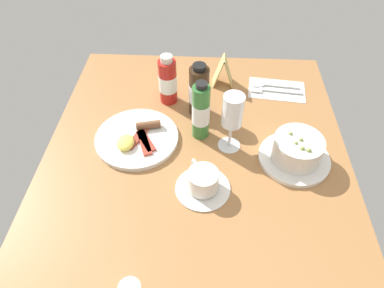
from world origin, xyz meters
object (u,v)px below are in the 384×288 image
at_px(coffee_cup, 203,182).
at_px(porridge_bowl, 297,150).
at_px(sauce_bottle_brown, 199,91).
at_px(breakfast_plate, 137,138).
at_px(sauce_bottle_green, 201,112).
at_px(menu_card, 223,71).
at_px(sauce_bottle_red, 168,81).
at_px(cutlery_setting, 275,89).
at_px(wine_glass, 233,113).

bearing_deg(coffee_cup, porridge_bowl, -65.95).
relative_size(sauce_bottle_brown, breakfast_plate, 0.72).
height_order(sauce_bottle_green, menu_card, sauce_bottle_green).
bearing_deg(sauce_bottle_brown, sauce_bottle_red, 61.97).
distance_m(sauce_bottle_brown, menu_card, 0.17).
height_order(cutlery_setting, breakfast_plate, breakfast_plate).
xyz_separation_m(sauce_bottle_brown, sauce_bottle_green, (-0.10, -0.01, 0.01)).
bearing_deg(cutlery_setting, sauce_bottle_brown, 116.01).
relative_size(porridge_bowl, breakfast_plate, 0.81).
bearing_deg(sauce_bottle_green, sauce_bottle_red, 35.52).
bearing_deg(wine_glass, breakfast_plate, 88.63).
xyz_separation_m(coffee_cup, breakfast_plate, (0.16, 0.19, -0.02)).
bearing_deg(sauce_bottle_red, menu_card, -60.53).
bearing_deg(cutlery_setting, sauce_bottle_green, 132.41).
xyz_separation_m(coffee_cup, menu_card, (0.44, -0.05, 0.02)).
relative_size(sauce_bottle_green, breakfast_plate, 0.77).
xyz_separation_m(sauce_bottle_brown, sauce_bottle_red, (0.05, 0.10, -0.01)).
xyz_separation_m(porridge_bowl, sauce_bottle_brown, (0.18, 0.27, 0.04)).
height_order(wine_glass, menu_card, wine_glass).
distance_m(cutlery_setting, coffee_cup, 0.48).
xyz_separation_m(wine_glass, sauce_bottle_green, (0.04, 0.08, -0.04)).
xyz_separation_m(cutlery_setting, sauce_bottle_brown, (-0.12, 0.25, 0.08)).
height_order(wine_glass, breakfast_plate, wine_glass).
relative_size(porridge_bowl, sauce_bottle_brown, 1.12).
relative_size(cutlery_setting, wine_glass, 1.11).
bearing_deg(sauce_bottle_red, sauce_bottle_green, -144.48).
bearing_deg(sauce_bottle_green, cutlery_setting, -47.59).
relative_size(sauce_bottle_green, menu_card, 1.80).
bearing_deg(porridge_bowl, menu_card, 29.91).
bearing_deg(coffee_cup, wine_glass, -24.39).
xyz_separation_m(wine_glass, sauce_bottle_brown, (0.14, 0.09, -0.04)).
distance_m(coffee_cup, menu_card, 0.45).
bearing_deg(menu_card, cutlery_setting, -98.37).
height_order(porridge_bowl, breakfast_plate, porridge_bowl).
xyz_separation_m(sauce_bottle_green, sauce_bottle_red, (0.15, 0.11, -0.01)).
distance_m(breakfast_plate, menu_card, 0.38).
xyz_separation_m(coffee_cup, sauce_bottle_brown, (0.29, 0.02, 0.05)).
distance_m(wine_glass, sauce_bottle_red, 0.27).
distance_m(coffee_cup, sauce_bottle_green, 0.20).
bearing_deg(sauce_bottle_red, wine_glass, -135.21).
bearing_deg(menu_card, breakfast_plate, 138.83).
height_order(sauce_bottle_brown, menu_card, sauce_bottle_brown).
distance_m(porridge_bowl, menu_card, 0.38).
bearing_deg(wine_glass, coffee_cup, 155.61).
relative_size(porridge_bowl, sauce_bottle_red, 1.18).
relative_size(wine_glass, breakfast_plate, 0.75).
distance_m(porridge_bowl, wine_glass, 0.20).
xyz_separation_m(cutlery_setting, breakfast_plate, (-0.26, 0.42, 0.01)).
distance_m(porridge_bowl, coffee_cup, 0.27).
bearing_deg(sauce_bottle_brown, sauce_bottle_green, -174.05).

